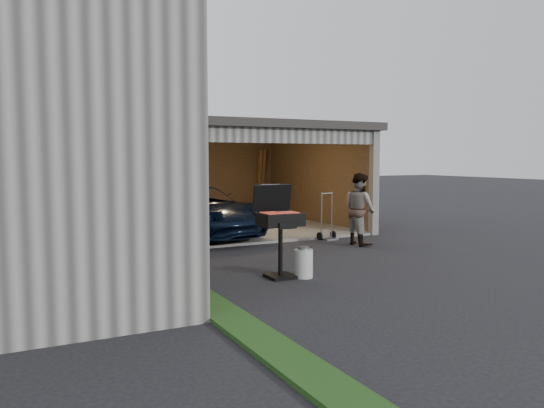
% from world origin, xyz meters
% --- Properties ---
extents(ground, '(80.00, 80.00, 0.00)m').
position_xyz_m(ground, '(0.00, 0.00, 0.00)').
color(ground, black).
rests_on(ground, ground).
extents(groundcover_strip, '(0.50, 8.00, 0.06)m').
position_xyz_m(groundcover_strip, '(-2.25, -1.00, 0.03)').
color(groundcover_strip, '#193814').
rests_on(groundcover_strip, ground).
extents(garage, '(6.80, 6.30, 2.90)m').
position_xyz_m(garage, '(0.76, 6.79, 1.87)').
color(garage, '#605E59').
rests_on(garage, ground).
extents(minivan, '(2.95, 4.79, 1.24)m').
position_xyz_m(minivan, '(-0.37, 5.20, 0.62)').
color(minivan, black).
rests_on(minivan, ground).
extents(woman, '(0.50, 0.67, 1.69)m').
position_xyz_m(woman, '(-2.10, 0.19, 0.84)').
color(woman, '#C9DAFD').
rests_on(woman, ground).
extents(man, '(0.63, 0.81, 1.66)m').
position_xyz_m(man, '(2.60, 2.40, 0.83)').
color(man, '#3D1A18').
rests_on(man, ground).
extents(bbq_grill, '(0.70, 0.61, 1.55)m').
position_xyz_m(bbq_grill, '(-0.60, 0.29, 0.92)').
color(bbq_grill, black).
rests_on(bbq_grill, ground).
extents(propane_tank, '(0.37, 0.37, 0.47)m').
position_xyz_m(propane_tank, '(-0.24, 0.10, 0.24)').
color(propane_tank, silver).
rests_on(propane_tank, ground).
extents(plywood_panel, '(0.21, 0.75, 0.83)m').
position_xyz_m(plywood_panel, '(-2.40, 1.57, 0.41)').
color(plywood_panel, brown).
rests_on(plywood_panel, ground).
extents(hand_truck, '(0.50, 0.40, 1.16)m').
position_xyz_m(hand_truck, '(2.39, 3.39, 0.22)').
color(hand_truck, gray).
rests_on(hand_truck, ground).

